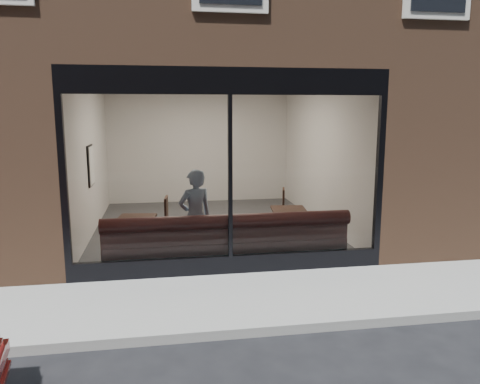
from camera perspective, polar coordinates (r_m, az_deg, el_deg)
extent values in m
plane|color=black|center=(5.72, 1.94, -16.85)|extent=(120.00, 120.00, 0.00)
cube|color=gray|center=(6.61, 0.18, -12.93)|extent=(40.00, 2.00, 0.01)
cube|color=gray|center=(5.65, 2.05, -16.53)|extent=(40.00, 0.10, 0.12)
cube|color=brown|center=(13.31, -21.36, 5.15)|extent=(2.50, 12.00, 3.20)
cube|color=brown|center=(13.88, 10.72, 5.84)|extent=(2.50, 12.00, 3.20)
cube|color=brown|center=(16.06, -5.84, 6.52)|extent=(5.00, 6.00, 3.20)
plane|color=#2D2D30|center=(10.37, -3.53, -4.27)|extent=(6.00, 6.00, 0.00)
plane|color=white|center=(10.06, -3.73, 13.50)|extent=(6.00, 6.00, 0.00)
plane|color=silver|center=(13.06, -4.98, 5.72)|extent=(5.00, 0.00, 5.00)
plane|color=silver|center=(10.15, -17.79, 4.02)|extent=(0.00, 6.00, 6.00)
plane|color=silver|center=(10.64, 9.88, 4.61)|extent=(0.00, 6.00, 6.00)
cube|color=black|center=(7.52, -1.17, -8.83)|extent=(5.00, 0.10, 0.30)
cube|color=black|center=(7.13, -1.26, 13.40)|extent=(5.00, 0.10, 0.40)
cube|color=black|center=(7.19, -1.21, 1.78)|extent=(0.06, 0.10, 2.50)
plane|color=white|center=(7.16, -1.18, 1.75)|extent=(4.80, 0.00, 4.80)
cube|color=#341313|center=(7.88, -1.60, -7.38)|extent=(4.00, 0.55, 0.45)
imported|color=#849AB5|center=(7.88, -5.48, -3.04)|extent=(0.68, 0.56, 1.61)
cube|color=black|center=(8.22, -12.54, -3.15)|extent=(0.70, 0.70, 0.04)
cube|color=black|center=(8.75, 5.94, -2.15)|extent=(0.70, 0.70, 0.04)
cube|color=black|center=(9.10, -10.09, -5.02)|extent=(0.49, 0.49, 0.04)
cube|color=black|center=(9.93, 4.17, -3.61)|extent=(0.48, 0.48, 0.04)
cube|color=white|center=(10.00, -17.65, 3.09)|extent=(0.02, 0.58, 0.77)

